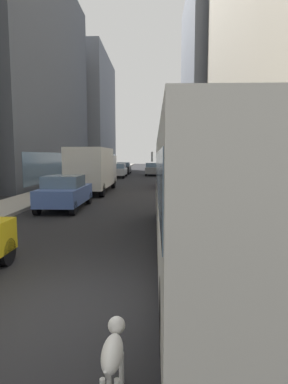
# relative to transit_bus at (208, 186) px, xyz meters

# --- Properties ---
(ground_plane) EXTENTS (120.00, 120.00, 0.00)m
(ground_plane) POSITION_rel_transit_bus_xyz_m (-2.80, 31.98, -1.78)
(ground_plane) COLOR #232326
(sidewalk_left) EXTENTS (2.40, 110.00, 0.15)m
(sidewalk_left) POSITION_rel_transit_bus_xyz_m (-8.50, 31.98, -1.70)
(sidewalk_left) COLOR #ADA89E
(sidewalk_left) RESTS_ON ground
(sidewalk_right) EXTENTS (2.40, 110.00, 0.15)m
(sidewalk_right) POSITION_rel_transit_bus_xyz_m (2.90, 31.98, -1.70)
(sidewalk_right) COLOR #9E9991
(sidewalk_right) RESTS_ON ground
(building_left_mid) EXTENTS (9.21, 22.25, 19.96)m
(building_left_mid) POSITION_rel_transit_bus_xyz_m (-14.70, 22.90, 8.20)
(building_left_mid) COLOR #4C515B
(building_left_mid) RESTS_ON ground
(building_left_far) EXTENTS (11.77, 17.40, 18.37)m
(building_left_far) POSITION_rel_transit_bus_xyz_m (-14.70, 45.11, 7.40)
(building_left_far) COLOR slate
(building_left_far) RESTS_ON ground
(building_right_mid) EXTENTS (9.08, 20.26, 24.68)m
(building_right_mid) POSITION_rel_transit_bus_xyz_m (9.10, 19.42, 10.55)
(building_right_mid) COLOR #B2A893
(building_right_mid) RESTS_ON ground
(building_right_far) EXTENTS (11.75, 19.56, 26.04)m
(building_right_far) POSITION_rel_transit_bus_xyz_m (9.10, 40.55, 11.24)
(building_right_far) COLOR slate
(building_right_far) RESTS_ON ground
(transit_bus) EXTENTS (2.78, 11.53, 3.05)m
(transit_bus) POSITION_rel_transit_bus_xyz_m (0.00, 0.00, 0.00)
(transit_bus) COLOR silver
(transit_bus) RESTS_ON ground
(car_red_coupe) EXTENTS (1.77, 4.50, 1.62)m
(car_red_coupe) POSITION_rel_transit_bus_xyz_m (0.00, 17.56, -0.95)
(car_red_coupe) COLOR red
(car_red_coupe) RESTS_ON ground
(car_grey_wagon) EXTENTS (1.83, 4.37, 1.62)m
(car_grey_wagon) POSITION_rel_transit_bus_xyz_m (-1.60, 33.21, -0.95)
(car_grey_wagon) COLOR slate
(car_grey_wagon) RESTS_ON ground
(car_black_suv) EXTENTS (1.80, 3.94, 1.62)m
(car_black_suv) POSITION_rel_transit_bus_xyz_m (-5.60, 36.18, -0.96)
(car_black_suv) COLOR black
(car_black_suv) RESTS_ON ground
(car_silver_sedan) EXTENTS (1.77, 4.53, 1.62)m
(car_silver_sedan) POSITION_rel_transit_bus_xyz_m (-5.60, 29.31, -0.95)
(car_silver_sedan) COLOR #B7BABF
(car_silver_sedan) RESTS_ON ground
(car_blue_hatchback) EXTENTS (1.79, 4.06, 1.62)m
(car_blue_hatchback) POSITION_rel_transit_bus_xyz_m (-5.60, 6.89, -0.96)
(car_blue_hatchback) COLOR #4C6BB7
(car_blue_hatchback) RESTS_ON ground
(box_truck) EXTENTS (2.30, 7.50, 3.05)m
(box_truck) POSITION_rel_transit_bus_xyz_m (-5.60, 14.06, -0.11)
(box_truck) COLOR silver
(box_truck) RESTS_ON ground
(dalmatian_dog) EXTENTS (0.22, 0.96, 0.72)m
(dalmatian_dog) POSITION_rel_transit_bus_xyz_m (-1.78, -4.94, -1.26)
(dalmatian_dog) COLOR white
(dalmatian_dog) RESTS_ON ground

